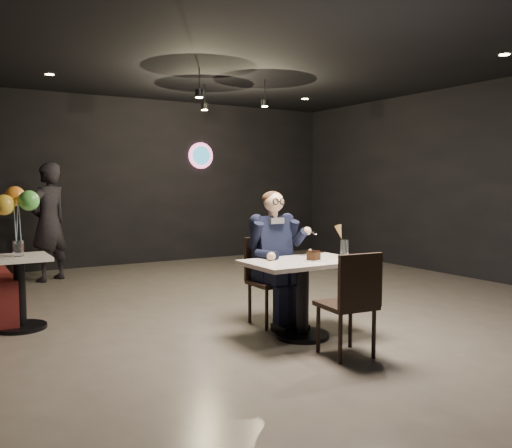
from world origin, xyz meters
TOP-DOWN VIEW (x-y plane):
  - floor at (0.00, 0.00)m, footprint 9.00×9.00m
  - wall_sign at (0.80, 4.47)m, footprint 0.50×0.06m
  - pendant_lights at (0.00, 2.00)m, footprint 1.40×1.20m
  - main_table at (-0.65, -0.92)m, footprint 1.10×0.70m
  - chair_far at (-0.65, -0.37)m, footprint 0.42×0.46m
  - chair_near at (-0.65, -1.56)m, footprint 0.46×0.50m
  - seated_man at (-0.65, -0.37)m, footprint 0.60×0.80m
  - dessert_plate at (-0.57, -1.01)m, footprint 0.22×0.22m
  - cake_slice at (-0.60, -1.02)m, footprint 0.13×0.12m
  - mint_leaf at (-0.60, -1.03)m, footprint 0.07×0.04m
  - sundae_glass at (-0.21, -1.00)m, footprint 0.08×0.08m
  - wafer_cone at (-0.23, -0.96)m, footprint 0.09×0.09m
  - side_table at (-2.95, 0.79)m, footprint 0.58×0.58m
  - balloon_vase at (-2.95, 0.79)m, footprint 0.11×0.11m
  - balloon_bunch at (-2.95, 0.79)m, footprint 0.37×0.37m
  - passerby at (-2.19, 3.48)m, footprint 0.78×0.71m

SIDE VIEW (x-z plane):
  - floor at x=0.00m, z-range 0.00..0.00m
  - side_table at x=-2.95m, z-range 0.00..0.72m
  - main_table at x=-0.65m, z-range 0.00..0.75m
  - chair_far at x=-0.65m, z-range 0.00..0.92m
  - chair_near at x=-0.65m, z-range 0.00..0.92m
  - seated_man at x=-0.65m, z-range 0.00..1.44m
  - dessert_plate at x=-0.57m, z-range 0.75..0.76m
  - cake_slice at x=-0.60m, z-range 0.76..0.84m
  - balloon_vase at x=-2.95m, z-range 0.75..0.91m
  - sundae_glass at x=-0.21m, z-range 0.75..0.93m
  - mint_leaf at x=-0.60m, z-range 0.84..0.85m
  - passerby at x=-2.19m, z-range 0.00..1.79m
  - wafer_cone at x=-0.23m, z-range 0.93..1.07m
  - balloon_bunch at x=-2.95m, z-range 0.90..1.51m
  - wall_sign at x=0.80m, z-range 1.75..2.25m
  - pendant_lights at x=0.00m, z-range 2.70..3.06m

